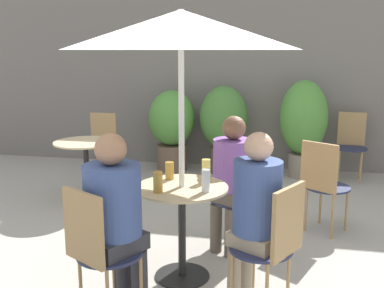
% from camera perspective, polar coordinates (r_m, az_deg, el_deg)
% --- Properties ---
extents(ground_plane, '(20.00, 20.00, 0.00)m').
position_cam_1_polar(ground_plane, '(3.68, -1.25, -16.92)').
color(ground_plane, '#9E998E').
extents(storefront_wall, '(10.00, 0.06, 3.00)m').
position_cam_1_polar(storefront_wall, '(6.87, 5.43, 9.47)').
color(storefront_wall, slate).
rests_on(storefront_wall, ground_plane).
extents(cafe_table_near, '(0.71, 0.71, 0.75)m').
position_cam_1_polar(cafe_table_near, '(3.51, -1.29, -8.57)').
color(cafe_table_near, black).
rests_on(cafe_table_near, ground_plane).
extents(cafe_table_far, '(0.72, 0.72, 0.75)m').
position_cam_1_polar(cafe_table_far, '(5.32, -13.30, -1.80)').
color(cafe_table_far, black).
rests_on(cafe_table_far, ground_plane).
extents(bistro_chair_0, '(0.48, 0.49, 0.93)m').
position_cam_1_polar(bistro_chair_0, '(2.99, -12.00, -12.33)').
color(bistro_chair_0, '#232847').
rests_on(bistro_chair_0, ground_plane).
extents(bistro_chair_1, '(0.49, 0.48, 0.93)m').
position_cam_1_polar(bistro_chair_1, '(3.06, 10.41, -11.70)').
color(bistro_chair_1, '#232847').
rests_on(bistro_chair_1, ground_plane).
extents(bistro_chair_2, '(0.48, 0.49, 0.93)m').
position_cam_1_polar(bistro_chair_2, '(4.12, 6.33, -5.41)').
color(bistro_chair_2, '#232847').
rests_on(bistro_chair_2, ground_plane).
extents(bistro_chair_3, '(0.49, 0.50, 0.93)m').
position_cam_1_polar(bistro_chair_3, '(4.50, 16.31, -4.32)').
color(bistro_chair_3, '#232847').
rests_on(bistro_chair_3, ground_plane).
extents(bistro_chair_4, '(0.44, 0.45, 0.93)m').
position_cam_1_polar(bistro_chair_4, '(6.61, 19.55, 0.50)').
color(bistro_chair_4, '#232847').
rests_on(bistro_chair_4, ground_plane).
extents(bistro_chair_5, '(0.44, 0.44, 0.93)m').
position_cam_1_polar(bistro_chair_5, '(6.46, -10.78, 0.74)').
color(bistro_chair_5, '#232847').
rests_on(bistro_chair_5, ground_plane).
extents(seated_person_0, '(0.45, 0.47, 1.26)m').
position_cam_1_polar(seated_person_0, '(3.01, -9.77, -8.30)').
color(seated_person_0, '#2D2D33').
rests_on(seated_person_0, ground_plane).
extents(seated_person_1, '(0.41, 0.39, 1.25)m').
position_cam_1_polar(seated_person_1, '(3.07, 8.03, -7.79)').
color(seated_person_1, gray).
rests_on(seated_person_1, ground_plane).
extents(seated_person_2, '(0.43, 0.44, 1.22)m').
position_cam_1_polar(seated_person_2, '(3.95, 5.10, -3.59)').
color(seated_person_2, brown).
rests_on(seated_person_2, ground_plane).
extents(beer_glass_0, '(0.07, 0.07, 0.18)m').
position_cam_1_polar(beer_glass_0, '(3.54, 1.80, -3.40)').
color(beer_glass_0, '#DBC65B').
rests_on(beer_glass_0, cafe_table_near).
extents(beer_glass_1, '(0.07, 0.07, 0.14)m').
position_cam_1_polar(beer_glass_1, '(3.62, -2.86, -3.40)').
color(beer_glass_1, '#B28433').
rests_on(beer_glass_1, cafe_table_near).
extents(beer_glass_2, '(0.07, 0.07, 0.16)m').
position_cam_1_polar(beer_glass_2, '(3.29, -4.35, -4.84)').
color(beer_glass_2, '#B28433').
rests_on(beer_glass_2, cafe_table_near).
extents(beer_glass_3, '(0.06, 0.06, 0.17)m').
position_cam_1_polar(beer_glass_3, '(3.29, 1.76, -4.70)').
color(beer_glass_3, silver).
rests_on(beer_glass_3, cafe_table_near).
extents(potted_plant_0, '(0.68, 0.68, 1.20)m').
position_cam_1_polar(potted_plant_0, '(6.65, -2.57, 2.46)').
color(potted_plant_0, brown).
rests_on(potted_plant_0, ground_plane).
extents(potted_plant_1, '(0.69, 0.69, 1.28)m').
position_cam_1_polar(potted_plant_1, '(6.51, 4.03, 2.85)').
color(potted_plant_1, brown).
rests_on(potted_plant_1, ground_plane).
extents(potted_plant_2, '(0.66, 0.66, 1.38)m').
position_cam_1_polar(potted_plant_2, '(6.47, 13.96, 2.75)').
color(potted_plant_2, slate).
rests_on(potted_plant_2, ground_plane).
extents(umbrella, '(1.70, 1.70, 2.05)m').
position_cam_1_polar(umbrella, '(3.29, -1.40, 14.22)').
color(umbrella, silver).
rests_on(umbrella, ground_plane).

